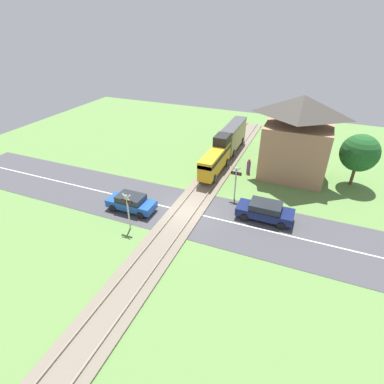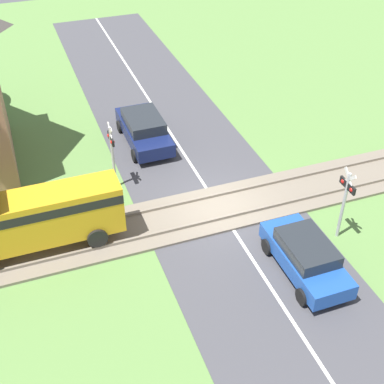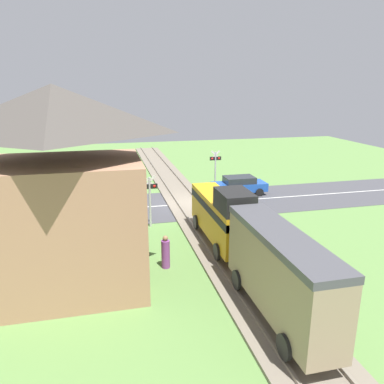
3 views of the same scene
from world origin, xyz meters
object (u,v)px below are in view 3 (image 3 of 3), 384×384
car_near_crossing (239,185)px  car_far_side (97,206)px  train (245,237)px  crossing_signal_east_approach (150,194)px  crossing_signal_west_approach (215,164)px  station_building (62,195)px  pedestrian_by_station (166,253)px

car_near_crossing → car_far_side: 10.61m
train → crossing_signal_east_approach: 7.54m
crossing_signal_west_approach → train: bearing=78.0°
car_far_side → crossing_signal_east_approach: size_ratio=1.43×
car_far_side → crossing_signal_east_approach: 3.86m
crossing_signal_west_approach → car_far_side: bearing=29.2°
car_far_side → crossing_signal_east_approach: bearing=144.4°
car_near_crossing → car_far_side: size_ratio=0.92×
station_building → pedestrian_by_station: station_building is taller
car_near_crossing → crossing_signal_west_approach: crossing_signal_west_approach is taller
car_far_side → car_near_crossing: bearing=-164.2°
crossing_signal_west_approach → station_building: bearing=52.8°
train → car_near_crossing: 12.72m
car_near_crossing → pedestrian_by_station: (7.20, 10.21, -0.04)m
crossing_signal_east_approach → pedestrian_by_station: (-0.01, 5.18, -1.25)m
crossing_signal_west_approach → crossing_signal_east_approach: 9.35m
train → car_far_side: train is taller
car_far_side → crossing_signal_west_approach: (-9.00, -5.02, 1.17)m
crossing_signal_west_approach → crossing_signal_east_approach: size_ratio=1.00×
train → station_building: station_building is taller
crossing_signal_east_approach → pedestrian_by_station: 5.33m
car_near_crossing → train: bearing=70.6°
train → car_near_crossing: train is taller
crossing_signal_west_approach → pedestrian_by_station: size_ratio=2.00×
train → car_near_crossing: (-4.21, -11.94, -1.13)m
train → pedestrian_by_station: train is taller
crossing_signal_west_approach → pedestrian_by_station: bearing=64.1°
crossing_signal_east_approach → crossing_signal_west_approach: bearing=-130.0°
car_far_side → crossing_signal_west_approach: 10.37m
crossing_signal_east_approach → train: bearing=113.5°
crossing_signal_west_approach → car_near_crossing: bearing=119.4°
train → crossing_signal_east_approach: (3.00, -6.92, 0.08)m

